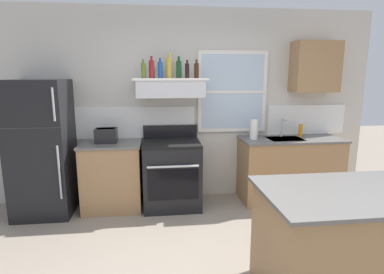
{
  "coord_description": "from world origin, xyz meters",
  "views": [
    {
      "loc": [
        -0.45,
        -2.2,
        1.78
      ],
      "look_at": [
        -0.05,
        1.2,
        1.1
      ],
      "focal_mm": 28.98,
      "sensor_mm": 36.0,
      "label": 1
    }
  ],
  "objects": [
    {
      "name": "kitchen_island",
      "position": [
        1.04,
        -0.11,
        0.46
      ],
      "size": [
        1.4,
        0.9,
        0.91
      ],
      "color": "#9E754C",
      "rests_on": "ground_plane"
    },
    {
      "name": "upper_cabinet_right",
      "position": [
        1.8,
        2.04,
        1.9
      ],
      "size": [
        0.64,
        0.32,
        0.7
      ],
      "color": "#9E754C"
    },
    {
      "name": "counter_left_of_stove",
      "position": [
        -1.05,
        1.9,
        0.46
      ],
      "size": [
        0.79,
        0.63,
        0.91
      ],
      "color": "#9E754C",
      "rests_on": "ground_plane"
    },
    {
      "name": "back_wall",
      "position": [
        0.03,
        2.23,
        1.35
      ],
      "size": [
        5.4,
        0.11,
        2.7
      ],
      "color": "beige",
      "rests_on": "ground_plane"
    },
    {
      "name": "sink_faucet",
      "position": [
        1.35,
        2.0,
        1.08
      ],
      "size": [
        0.03,
        0.17,
        0.28
      ],
      "color": "silver",
      "rests_on": "counter_right_with_sink"
    },
    {
      "name": "bottle_brown_stout",
      "position": [
        0.11,
        2.01,
        1.85
      ],
      "size": [
        0.06,
        0.06,
        0.25
      ],
      "color": "#381E0F",
      "rests_on": "range_hood_shelf"
    },
    {
      "name": "toaster",
      "position": [
        -1.1,
        1.91,
        1.01
      ],
      "size": [
        0.3,
        0.2,
        0.19
      ],
      "color": "black",
      "rests_on": "counter_left_of_stove"
    },
    {
      "name": "range_hood_shelf",
      "position": [
        -0.25,
        1.96,
        1.62
      ],
      "size": [
        0.96,
        0.52,
        0.24
      ],
      "color": "silver"
    },
    {
      "name": "bottle_champagne_gold_foil",
      "position": [
        -0.25,
        2.02,
        1.88
      ],
      "size": [
        0.08,
        0.08,
        0.32
      ],
      "color": "#B29333",
      "rests_on": "range_hood_shelf"
    },
    {
      "name": "stove_range",
      "position": [
        -0.25,
        1.86,
        0.46
      ],
      "size": [
        0.76,
        0.69,
        1.09
      ],
      "color": "black",
      "rests_on": "ground_plane"
    },
    {
      "name": "bottle_olive_oil_square",
      "position": [
        -0.59,
        1.95,
        1.85
      ],
      "size": [
        0.06,
        0.06,
        0.24
      ],
      "color": "#4C601E",
      "rests_on": "range_hood_shelf"
    },
    {
      "name": "paper_towel_roll",
      "position": [
        0.9,
        1.9,
        1.04
      ],
      "size": [
        0.11,
        0.11,
        0.27
      ],
      "primitive_type": "cylinder",
      "color": "white",
      "rests_on": "counter_right_with_sink"
    },
    {
      "name": "bottle_red_label_wine",
      "position": [
        -0.49,
        1.97,
        1.86
      ],
      "size": [
        0.07,
        0.07,
        0.28
      ],
      "color": "maroon",
      "rests_on": "range_hood_shelf"
    },
    {
      "name": "bottle_balsamic_dark",
      "position": [
        -0.03,
        1.94,
        1.85
      ],
      "size": [
        0.06,
        0.06,
        0.24
      ],
      "color": "black",
      "rests_on": "range_hood_shelf"
    },
    {
      "name": "bottle_blue_liqueur",
      "position": [
        -0.38,
        2.0,
        1.86
      ],
      "size": [
        0.07,
        0.07,
        0.26
      ],
      "color": "#1E478C",
      "rests_on": "range_hood_shelf"
    },
    {
      "name": "counter_right_with_sink",
      "position": [
        1.45,
        1.9,
        0.46
      ],
      "size": [
        1.43,
        0.63,
        0.91
      ],
      "color": "#9E754C",
      "rests_on": "ground_plane"
    },
    {
      "name": "bottle_dark_green_wine",
      "position": [
        -0.13,
        1.97,
        1.86
      ],
      "size": [
        0.07,
        0.07,
        0.28
      ],
      "color": "#143819",
      "rests_on": "range_hood_shelf"
    },
    {
      "name": "dish_soap_bottle",
      "position": [
        1.63,
        2.0,
        1.0
      ],
      "size": [
        0.06,
        0.06,
        0.18
      ],
      "primitive_type": "cylinder",
      "color": "orange",
      "rests_on": "counter_right_with_sink"
    },
    {
      "name": "refrigerator",
      "position": [
        -1.9,
        1.84,
        0.87
      ],
      "size": [
        0.7,
        0.72,
        1.73
      ],
      "color": "black",
      "rests_on": "ground_plane"
    }
  ]
}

